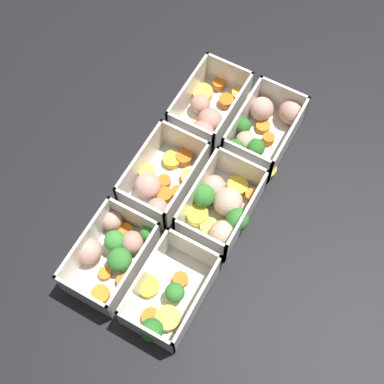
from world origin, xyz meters
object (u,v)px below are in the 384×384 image
container_near_left (167,298)px  container_far_right (208,114)px  container_near_right (264,128)px  container_far_center (161,182)px  container_far_left (113,251)px  container_near_center (221,207)px

container_near_left → container_far_right: 0.35m
container_near_right → container_far_center: 0.21m
container_near_left → container_far_left: same height
container_near_center → container_near_right: same height
container_near_right → container_far_center: size_ratio=1.15×
container_near_center → container_far_right: (0.15, 0.11, -0.00)m
container_near_center → container_far_left: size_ratio=0.99×
container_far_left → container_near_center: bearing=-37.3°
container_far_center → container_far_right: 0.16m
container_near_center → container_near_right: size_ratio=0.87×
container_far_left → container_far_center: 0.15m
container_near_left → container_far_center: same height
container_near_center → container_far_left: same height
container_near_center → container_far_right: 0.19m
container_near_center → container_near_right: 0.17m
container_near_left → container_near_right: (0.35, 0.00, 0.00)m
container_far_right → container_near_right: bearing=-78.5°
container_near_left → container_near_right: same height
container_near_center → container_near_right: bearing=1.5°
container_near_left → container_far_center: bearing=33.2°
container_near_center → container_far_left: (-0.15, 0.12, -0.00)m
container_near_left → container_far_left: bearing=78.3°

